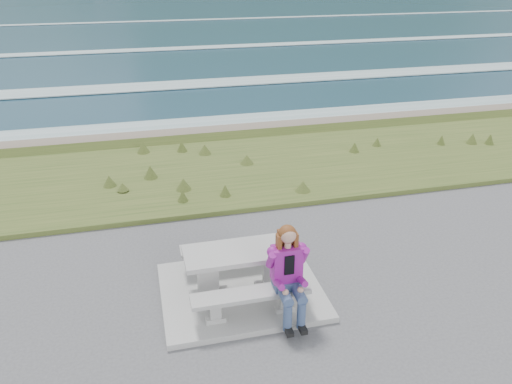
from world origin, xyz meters
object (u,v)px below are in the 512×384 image
picnic_table (241,259)px  bench_seaward (232,249)px  bench_landward (251,297)px  seated_woman (289,287)px

picnic_table → bench_seaward: size_ratio=1.00×
picnic_table → bench_landward: bearing=-90.0°
seated_woman → bench_seaward: bearing=109.2°
picnic_table → bench_landward: picnic_table is taller
bench_landward → seated_woman: 0.60m
picnic_table → bench_seaward: 0.74m
bench_landward → bench_seaward: same height
picnic_table → bench_landward: 0.74m
bench_landward → bench_seaward: (0.00, 1.40, 0.00)m
picnic_table → bench_seaward: (0.00, 0.70, -0.23)m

